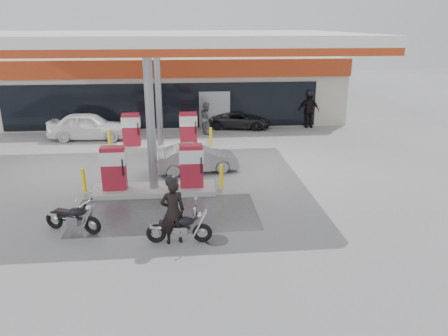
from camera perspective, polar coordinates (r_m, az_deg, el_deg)
The scene contains 16 objects.
ground at distance 14.59m, azimuth -9.53°, elevation -5.99°, with size 90.00×90.00×0.00m, color gray.
wet_patch at distance 14.55m, azimuth -7.56°, elevation -5.94°, with size 6.00×3.00×0.00m, color #4C4C4F.
drain_cover at distance 12.77m, azimuth -1.00°, elevation -9.42°, with size 0.70×0.70×0.01m, color #38383A.
store_building at distance 29.48m, azimuth -7.76°, elevation 10.57°, with size 22.00×8.22×4.00m.
canopy at distance 18.31m, azimuth -9.42°, elevation 16.02°, with size 16.00×10.02×5.51m.
pump_island_near at distance 16.18m, azimuth -9.22°, elevation -0.77°, with size 5.14×1.30×1.78m.
pump_island_far at distance 21.93m, azimuth -8.32°, elevation 4.38°, with size 5.14×1.30×1.78m.
main_motorcycle at distance 12.55m, azimuth -5.73°, elevation -7.86°, with size 1.89×0.72×0.97m.
biker_main at distance 12.34m, azimuth -6.70°, elevation -5.67°, with size 0.70×0.46×1.91m, color black.
parked_motorcycle at distance 13.85m, azimuth -19.05°, elevation -6.22°, with size 1.80×1.00×0.97m.
sedan_white at distance 24.56m, azimuth -17.26°, elevation 5.28°, with size 1.70×4.23×1.44m, color white.
attendant at distance 24.62m, azimuth -2.30°, elevation 6.52°, with size 0.86×0.67×1.77m, color #58595D.
hatchback_silver at distance 18.28m, azimuth -3.63°, elevation 1.23°, with size 1.21×3.47×1.14m, color #929499.
parked_car_left at distance 28.37m, azimuth -17.16°, elevation 6.70°, with size 1.64×4.03×1.17m, color #470F1B.
parked_car_right at distance 26.06m, azimuth 2.07°, elevation 6.34°, with size 1.67×3.62×1.01m, color black.
biker_walking at distance 26.61m, azimuth 11.02°, elevation 7.42°, with size 1.21×0.50×2.06m, color black.
Camera 1 is at (1.14, -13.26, 5.98)m, focal length 35.00 mm.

